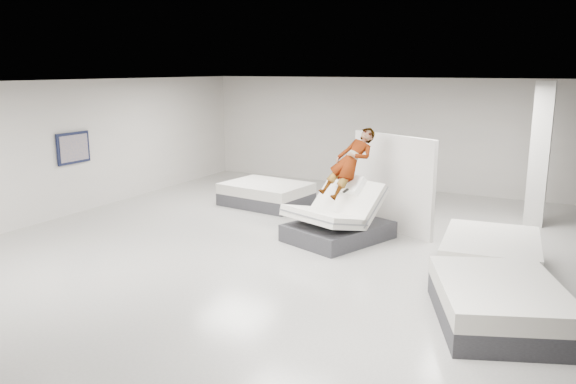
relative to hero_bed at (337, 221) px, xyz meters
The scene contains 10 objects.
room 1.92m from the hero_bed, 110.50° to the right, with size 14.00×14.04×3.20m.
hero_bed is the anchor object (origin of this frame).
person 0.94m from the hero_bed, 69.68° to the left, with size 0.61×0.40×1.68m, color slate.
remote 0.72m from the hero_bed, 24.51° to the right, with size 0.05×0.14×0.03m, color black.
divider_panel 1.58m from the hero_bed, 58.95° to the left, with size 2.29×0.10×2.08m, color silver.
flat_bed_right_far 3.07m from the hero_bed, ahead, with size 1.78×2.25×0.58m.
flat_bed_right_near 4.31m from the hero_bed, 36.26° to the right, with size 2.29×2.59×0.59m.
flat_bed_left_far 3.42m from the hero_bed, 145.04° to the left, with size 2.25×1.80×0.57m.
column 4.82m from the hero_bed, 41.76° to the left, with size 0.40×0.40×3.20m, color silver.
wall_poster 6.63m from the hero_bed, behind, with size 0.06×0.95×0.75m.
Camera 1 is at (4.76, -8.88, 3.45)m, focal length 35.00 mm.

